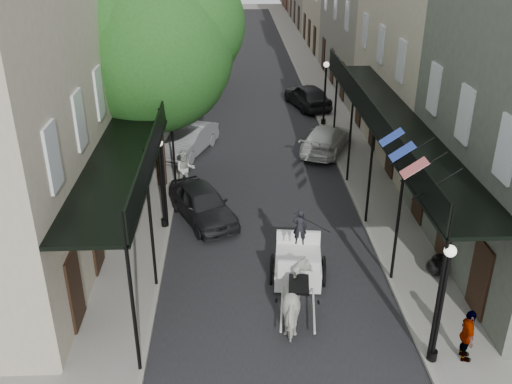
{
  "coord_description": "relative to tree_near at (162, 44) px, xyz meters",
  "views": [
    {
      "loc": [
        -1.37,
        -14.05,
        11.31
      ],
      "look_at": [
        -0.46,
        5.88,
        1.6
      ],
      "focal_mm": 40.0,
      "sensor_mm": 36.0,
      "label": 1
    }
  ],
  "objects": [
    {
      "name": "sidewalk_left",
      "position": [
        -0.8,
        9.82,
        -6.43
      ],
      "size": [
        2.2,
        90.0,
        0.12
      ],
      "primitive_type": "cube",
      "color": "gray",
      "rests_on": "ground"
    },
    {
      "name": "car_left_far",
      "position": [
        0.6,
        17.54,
        -5.74
      ],
      "size": [
        3.65,
        5.84,
        1.5
      ],
      "primitive_type": "imported",
      "rotation": [
        0.0,
        0.0,
        -0.23
      ],
      "color": "black",
      "rests_on": "ground"
    },
    {
      "name": "car_right_near",
      "position": [
        7.8,
        3.82,
        -5.81
      ],
      "size": [
        3.61,
        5.06,
        1.36
      ],
      "primitive_type": "imported",
      "rotation": [
        0.0,
        0.0,
        2.73
      ],
      "color": "silver",
      "rests_on": "ground"
    },
    {
      "name": "horse",
      "position": [
        4.74,
        -10.31,
        -5.58
      ],
      "size": [
        1.21,
        2.24,
        1.81
      ],
      "primitive_type": "imported",
      "rotation": [
        0.0,
        0.0,
        3.03
      ],
      "color": "silver",
      "rests_on": "ground"
    },
    {
      "name": "carriage",
      "position": [
        5.06,
        -7.5,
        -5.31
      ],
      "size": [
        2.05,
        2.82,
        3.03
      ],
      "rotation": [
        0.0,
        0.0,
        -0.11
      ],
      "color": "black",
      "rests_on": "ground"
    },
    {
      "name": "gallery_right",
      "position": [
        8.99,
        -3.2,
        -2.44
      ],
      "size": [
        2.2,
        18.05,
        4.88
      ],
      "color": "black",
      "rests_on": "sidewalk_right"
    },
    {
      "name": "car_left_near",
      "position": [
        1.6,
        -3.5,
        -5.75
      ],
      "size": [
        3.37,
        4.64,
        1.47
      ],
      "primitive_type": "imported",
      "rotation": [
        0.0,
        0.0,
        0.43
      ],
      "color": "black",
      "rests_on": "ground"
    },
    {
      "name": "gallery_left",
      "position": [
        -0.59,
        -3.2,
        -2.44
      ],
      "size": [
        2.2,
        18.05,
        4.88
      ],
      "color": "black",
      "rests_on": "sidewalk_left"
    },
    {
      "name": "ground",
      "position": [
        4.2,
        -10.18,
        -6.49
      ],
      "size": [
        140.0,
        140.0,
        0.0
      ],
      "primitive_type": "plane",
      "color": "gray",
      "rests_on": "ground"
    },
    {
      "name": "trash_bags",
      "position": [
        9.88,
        -7.86,
        -6.1
      ],
      "size": [
        0.94,
        1.09,
        0.58
      ],
      "color": "black",
      "rests_on": "sidewalk_right"
    },
    {
      "name": "building_row_right",
      "position": [
        12.8,
        19.82,
        -1.24
      ],
      "size": [
        5.0,
        80.0,
        10.5
      ],
      "primitive_type": "cube",
      "color": "gray",
      "rests_on": "ground"
    },
    {
      "name": "lamppost_right_near",
      "position": [
        8.3,
        -12.18,
        -4.44
      ],
      "size": [
        0.32,
        0.32,
        3.71
      ],
      "color": "black",
      "rests_on": "sidewalk_right"
    },
    {
      "name": "car_left_mid",
      "position": [
        0.6,
        3.82,
        -5.75
      ],
      "size": [
        3.12,
        4.73,
        1.47
      ],
      "primitive_type": "imported",
      "rotation": [
        0.0,
        0.0,
        -0.38
      ],
      "color": "#949499",
      "rests_on": "ground"
    },
    {
      "name": "car_right_far",
      "position": [
        7.8,
        11.49,
        -5.71
      ],
      "size": [
        3.02,
        4.87,
        1.55
      ],
      "primitive_type": "imported",
      "rotation": [
        0.0,
        0.0,
        3.42
      ],
      "color": "black",
      "rests_on": "ground"
    },
    {
      "name": "tree_far",
      "position": [
        -0.05,
        14.0,
        -0.65
      ],
      "size": [
        6.45,
        6.0,
        8.61
      ],
      "color": "#382619",
      "rests_on": "sidewalk_left"
    },
    {
      "name": "tree_near",
      "position": [
        0.0,
        0.0,
        0.0
      ],
      "size": [
        7.31,
        6.8,
        9.63
      ],
      "color": "#382619",
      "rests_on": "sidewalk_left"
    },
    {
      "name": "building_row_left",
      "position": [
        -4.4,
        19.82,
        -1.24
      ],
      "size": [
        5.0,
        80.0,
        10.5
      ],
      "primitive_type": "cube",
      "color": "#B8AC93",
      "rests_on": "ground"
    },
    {
      "name": "lamppost_left",
      "position": [
        0.1,
        -4.18,
        -4.44
      ],
      "size": [
        0.32,
        0.32,
        3.71
      ],
      "color": "black",
      "rests_on": "sidewalk_left"
    },
    {
      "name": "pedestrian_walking",
      "position": [
        0.7,
        -0.4,
        -5.57
      ],
      "size": [
        1.01,
        0.86,
        1.83
      ],
      "primitive_type": "imported",
      "rotation": [
        0.0,
        0.0,
        0.21
      ],
      "color": "beige",
      "rests_on": "ground"
    },
    {
      "name": "pedestrian_sidewalk_right",
      "position": [
        9.19,
        -12.18,
        -5.56
      ],
      "size": [
        0.54,
        1.0,
        1.62
      ],
      "primitive_type": "imported",
      "rotation": [
        0.0,
        0.0,
        1.41
      ],
      "color": "gray",
      "rests_on": "sidewalk_right"
    },
    {
      "name": "pedestrian_sidewalk_left",
      "position": [
        -0.47,
        6.92,
        -5.51
      ],
      "size": [
        1.17,
        0.76,
        1.71
      ],
      "primitive_type": "imported",
      "rotation": [
        0.0,
        0.0,
        3.26
      ],
      "color": "gray",
      "rests_on": "sidewalk_left"
    },
    {
      "name": "sidewalk_right",
      "position": [
        9.2,
        9.82,
        -6.43
      ],
      "size": [
        2.2,
        90.0,
        0.12
      ],
      "primitive_type": "cube",
      "color": "gray",
      "rests_on": "ground"
    },
    {
      "name": "lamppost_right_far",
      "position": [
        8.3,
        7.82,
        -4.44
      ],
      "size": [
        0.32,
        0.32,
        3.71
      ],
      "color": "black",
      "rests_on": "sidewalk_right"
    },
    {
      "name": "road",
      "position": [
        4.2,
        9.82,
        -6.48
      ],
      "size": [
        8.0,
        90.0,
        0.01
      ],
      "primitive_type": "cube",
      "color": "black",
      "rests_on": "ground"
    }
  ]
}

